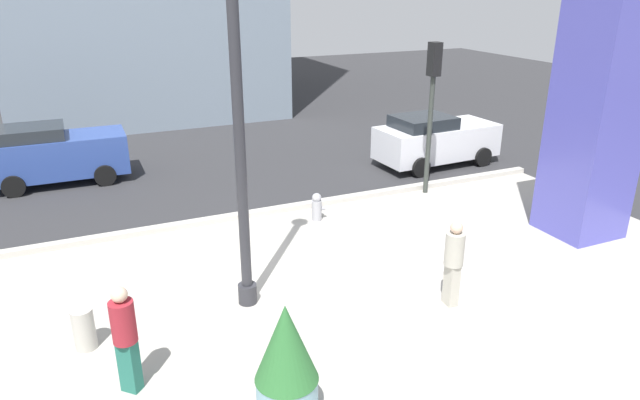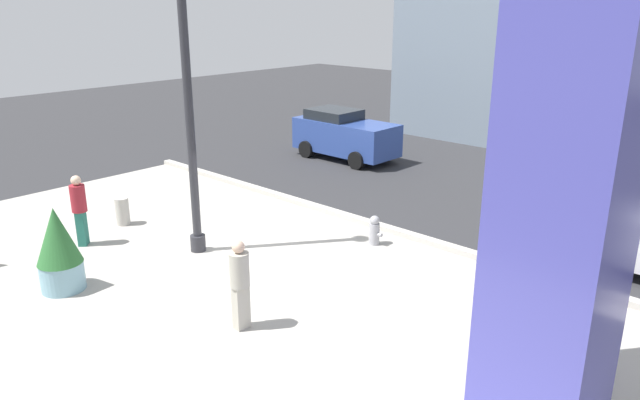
% 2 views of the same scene
% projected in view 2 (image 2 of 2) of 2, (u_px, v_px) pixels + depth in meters
% --- Properties ---
extents(ground_plane, '(60.00, 60.00, 0.00)m').
position_uv_depth(ground_plane, '(376.00, 214.00, 17.03)').
color(ground_plane, '#2D2D30').
extents(plaza_pavement, '(18.00, 10.00, 0.02)m').
position_uv_depth(plaza_pavement, '(203.00, 284.00, 12.84)').
color(plaza_pavement, '#ADA89E').
rests_on(plaza_pavement, ground_plane).
extents(curb_strip, '(18.00, 0.24, 0.16)m').
position_uv_depth(curb_strip, '(356.00, 220.00, 16.39)').
color(curb_strip, '#B7B2A8').
rests_on(curb_strip, ground_plane).
extents(lamp_post, '(0.44, 0.44, 7.21)m').
position_uv_depth(lamp_post, '(189.00, 105.00, 13.45)').
color(lamp_post, '#2D2D33').
rests_on(lamp_post, ground_plane).
extents(art_pillar_blue, '(1.57, 1.57, 5.88)m').
position_uv_depth(art_pillar_blue, '(562.00, 220.00, 8.09)').
color(art_pillar_blue, '#4C4CAD').
rests_on(art_pillar_blue, ground_plane).
extents(potted_plant_by_pillar, '(0.91, 0.91, 1.80)m').
position_uv_depth(potted_plant_by_pillar, '(59.00, 249.00, 12.33)').
color(potted_plant_by_pillar, '#7AA8B7').
rests_on(potted_plant_by_pillar, ground_plane).
extents(fire_hydrant, '(0.36, 0.26, 0.75)m').
position_uv_depth(fire_hydrant, '(374.00, 230.00, 14.81)').
color(fire_hydrant, '#99999E').
rests_on(fire_hydrant, ground_plane).
extents(concrete_bollard, '(0.36, 0.36, 0.75)m').
position_uv_depth(concrete_bollard, '(122.00, 211.00, 16.13)').
color(concrete_bollard, '#B2ADA3').
rests_on(concrete_bollard, ground_plane).
extents(traffic_light_far_side, '(0.28, 0.42, 4.30)m').
position_uv_depth(traffic_light_far_side, '(547.00, 150.00, 12.02)').
color(traffic_light_far_side, '#333833').
rests_on(traffic_light_far_side, ground_plane).
extents(car_passing_lane, '(4.03, 1.95, 1.82)m').
position_uv_depth(car_passing_lane, '(345.00, 135.00, 22.73)').
color(car_passing_lane, '#2D4793').
rests_on(car_passing_lane, ground_plane).
extents(pedestrian_crossing, '(0.51, 0.51, 1.78)m').
position_uv_depth(pedestrian_crossing, '(79.00, 207.00, 14.58)').
color(pedestrian_crossing, '#236656').
rests_on(pedestrian_crossing, ground_plane).
extents(pedestrian_on_sidewalk, '(0.38, 0.38, 1.73)m').
position_uv_depth(pedestrian_on_sidewalk, '(240.00, 280.00, 10.83)').
color(pedestrian_on_sidewalk, '#B2AD9E').
rests_on(pedestrian_on_sidewalk, ground_plane).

